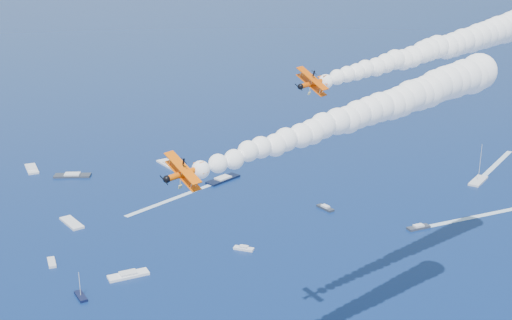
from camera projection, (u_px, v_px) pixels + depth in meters
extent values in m
cube|color=#333744|center=(418.00, 228.00, 207.37)|extent=(7.77, 3.55, 0.70)
cube|color=black|center=(223.00, 179.00, 248.25)|extent=(14.15, 11.56, 0.70)
cube|color=white|center=(244.00, 249.00, 193.43)|extent=(5.87, 4.78, 0.70)
cube|color=silver|center=(478.00, 181.00, 246.68)|extent=(11.55, 10.76, 0.70)
cube|color=#2E333D|center=(325.00, 208.00, 222.19)|extent=(4.35, 7.04, 0.70)
cube|color=white|center=(128.00, 275.00, 178.38)|extent=(11.21, 5.45, 0.70)
cube|color=black|center=(81.00, 296.00, 167.96)|extent=(3.33, 6.08, 0.70)
cube|color=white|center=(72.00, 223.00, 210.76)|extent=(7.60, 11.81, 0.70)
cube|color=silver|center=(52.00, 262.00, 185.32)|extent=(2.63, 6.30, 0.70)
cube|color=silver|center=(32.00, 169.00, 259.33)|extent=(5.90, 12.61, 0.70)
cube|color=white|center=(170.00, 165.00, 264.07)|extent=(9.36, 15.07, 0.70)
cube|color=#2E333E|center=(72.00, 176.00, 252.12)|extent=(13.95, 7.12, 0.70)
cube|color=white|center=(477.00, 216.00, 216.29)|extent=(37.83, 8.01, 0.04)
cube|color=white|center=(170.00, 200.00, 229.75)|extent=(32.65, 22.87, 0.04)
cube|color=white|center=(497.00, 163.00, 266.45)|extent=(29.96, 26.48, 0.04)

